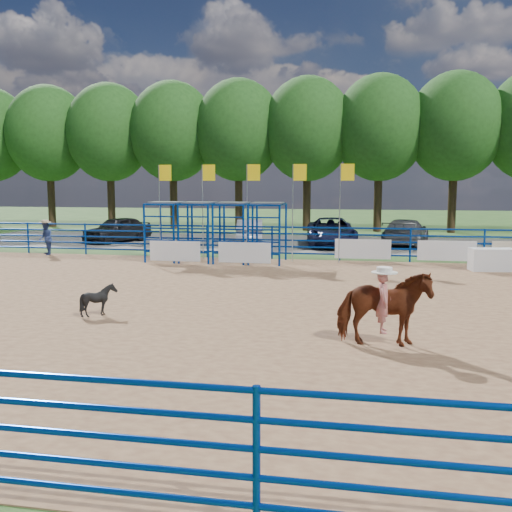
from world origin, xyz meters
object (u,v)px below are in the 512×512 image
Objects in this scene: announcer_table at (492,260)px; car_c at (331,232)px; car_d at (406,232)px; car_b at (250,231)px; horse_and_rider at (383,305)px; calf at (99,300)px; spectator_cowboy at (46,238)px; car_a at (118,229)px.

car_c is (-6.61, 7.88, 0.32)m from announcer_table.
car_d is at bearing 106.60° from announcer_table.
car_c reaches higher than car_b.
horse_and_rider reaches higher than car_d.
car_d is at bearing -19.38° from calf.
horse_and_rider is at bearing 97.22° from car_d.
spectator_cowboy reaches higher than car_a.
car_a is 7.70m from car_b.
car_c is (4.94, 17.74, 0.34)m from calf.
car_d is at bearing 84.67° from horse_and_rider.
spectator_cowboy reaches higher than announcer_table.
horse_and_rider is at bearing 99.08° from car_b.
car_c is 4.09m from car_d.
car_c is (4.67, -0.90, 0.09)m from car_b.
car_b reaches higher than announcer_table.
horse_and_rider is 2.77× the size of calf.
horse_and_rider is 7.21m from calf.
horse_and_rider is 0.46× the size of car_d.
spectator_cowboy reaches higher than car_c.
car_a is at bearing 157.75° from announcer_table.
announcer_table is 15.19m from calf.
car_b is 4.76m from car_c.
car_d reaches higher than calf.
spectator_cowboy is 6.43m from car_a.
car_a is (-14.41, 19.05, -0.14)m from horse_and_rider.
car_d is (1.88, 20.13, -0.16)m from horse_and_rider.
car_a is (-7.36, 17.59, 0.31)m from calf.
calf is at bearing 168.32° from horse_and_rider.
car_b is (7.63, 1.05, -0.06)m from car_a.
car_c is (12.30, 0.15, 0.03)m from car_a.
car_a is 1.06× the size of car_b.
car_c is (13.05, 6.53, -0.07)m from spectator_cowboy.
car_d is at bearing 170.64° from car_b.
calf is 13.84m from spectator_cowboy.
calf is at bearing -44.51° from car_a.
car_c is at bearing 159.54° from car_b.
horse_and_rider is at bearing -30.11° from car_a.
calf is 19.07m from car_a.
calf is 0.51× the size of spectator_cowboy.
announcer_table is 20.44m from car_a.
spectator_cowboy is 0.38× the size of car_a.
car_b is 0.82× the size of car_d.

